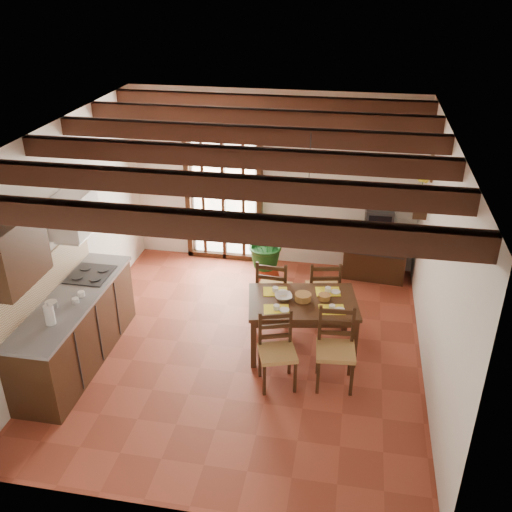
% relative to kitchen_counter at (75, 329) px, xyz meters
% --- Properties ---
extents(ground_plane, '(5.00, 5.00, 0.00)m').
position_rel_kitchen_counter_xyz_m(ground_plane, '(1.96, 0.60, -0.47)').
color(ground_plane, brown).
extents(room_shell, '(4.52, 5.02, 2.81)m').
position_rel_kitchen_counter_xyz_m(room_shell, '(1.96, 0.60, 1.34)').
color(room_shell, silver).
rests_on(room_shell, ground_plane).
extents(ceiling_beams, '(4.50, 4.34, 0.20)m').
position_rel_kitchen_counter_xyz_m(ceiling_beams, '(1.96, 0.60, 2.22)').
color(ceiling_beams, black).
rests_on(ceiling_beams, room_shell).
extents(french_door, '(1.26, 0.11, 2.32)m').
position_rel_kitchen_counter_xyz_m(french_door, '(1.16, 3.05, 0.70)').
color(french_door, white).
rests_on(french_door, ground_plane).
extents(kitchen_counter, '(0.64, 2.25, 1.38)m').
position_rel_kitchen_counter_xyz_m(kitchen_counter, '(0.00, 0.00, 0.00)').
color(kitchen_counter, black).
rests_on(kitchen_counter, ground_plane).
extents(upper_cabinet, '(0.35, 0.80, 0.70)m').
position_rel_kitchen_counter_xyz_m(upper_cabinet, '(-0.12, -0.70, 1.38)').
color(upper_cabinet, black).
rests_on(upper_cabinet, room_shell).
extents(range_hood, '(0.38, 0.60, 0.54)m').
position_rel_kitchen_counter_xyz_m(range_hood, '(-0.09, 0.55, 1.26)').
color(range_hood, white).
rests_on(range_hood, room_shell).
extents(counter_items, '(0.50, 1.43, 0.25)m').
position_rel_kitchen_counter_xyz_m(counter_items, '(0.00, 0.09, 0.49)').
color(counter_items, black).
rests_on(counter_items, kitchen_counter).
extents(dining_table, '(1.47, 1.08, 0.72)m').
position_rel_kitchen_counter_xyz_m(dining_table, '(2.69, 0.74, 0.16)').
color(dining_table, '#382012').
rests_on(dining_table, ground_plane).
extents(chair_near_left, '(0.52, 0.51, 0.90)m').
position_rel_kitchen_counter_xyz_m(chair_near_left, '(2.48, 0.01, -0.19)').
color(chair_near_left, '#AE8449').
rests_on(chair_near_left, ground_plane).
extents(chair_near_right, '(0.48, 0.46, 0.96)m').
position_rel_kitchen_counter_xyz_m(chair_near_right, '(3.14, 0.13, -0.17)').
color(chair_near_right, '#AE8449').
rests_on(chair_near_right, ground_plane).
extents(chair_far_left, '(0.47, 0.45, 0.96)m').
position_rel_kitchen_counter_xyz_m(chair_far_left, '(2.24, 1.35, -0.17)').
color(chair_far_left, '#AE8449').
rests_on(chair_far_left, ground_plane).
extents(chair_far_right, '(0.51, 0.50, 0.95)m').
position_rel_kitchen_counter_xyz_m(chair_far_right, '(2.90, 1.47, -0.18)').
color(chair_far_right, '#AE8449').
rests_on(chair_far_right, ground_plane).
extents(table_setting, '(0.97, 0.65, 0.09)m').
position_rel_kitchen_counter_xyz_m(table_setting, '(2.69, 0.74, 0.25)').
color(table_setting, yellow).
rests_on(table_setting, dining_table).
extents(table_bowl, '(0.27, 0.27, 0.05)m').
position_rel_kitchen_counter_xyz_m(table_bowl, '(2.45, 0.74, 0.28)').
color(table_bowl, white).
rests_on(table_bowl, dining_table).
extents(sideboard, '(0.97, 0.51, 0.80)m').
position_rel_kitchen_counter_xyz_m(sideboard, '(3.61, 2.83, -0.07)').
color(sideboard, black).
rests_on(sideboard, ground_plane).
extents(crt_tv, '(0.42, 0.40, 0.35)m').
position_rel_kitchen_counter_xyz_m(crt_tv, '(3.61, 2.82, 0.52)').
color(crt_tv, black).
rests_on(crt_tv, sideboard).
extents(fuse_box, '(0.25, 0.03, 0.32)m').
position_rel_kitchen_counter_xyz_m(fuse_box, '(3.46, 3.08, 1.28)').
color(fuse_box, white).
rests_on(fuse_box, room_shell).
extents(plant_pot, '(0.38, 0.38, 0.24)m').
position_rel_kitchen_counter_xyz_m(plant_pot, '(1.97, 2.50, -0.36)').
color(plant_pot, maroon).
rests_on(plant_pot, ground_plane).
extents(potted_plant, '(2.32, 2.11, 2.20)m').
position_rel_kitchen_counter_xyz_m(potted_plant, '(1.97, 2.50, 0.10)').
color(potted_plant, '#144C19').
rests_on(potted_plant, ground_plane).
extents(wall_shelf, '(0.20, 0.42, 0.20)m').
position_rel_kitchen_counter_xyz_m(wall_shelf, '(4.10, 2.20, 1.04)').
color(wall_shelf, black).
rests_on(wall_shelf, room_shell).
extents(shelf_vase, '(0.15, 0.15, 0.15)m').
position_rel_kitchen_counter_xyz_m(shelf_vase, '(4.10, 2.20, 1.18)').
color(shelf_vase, '#B2BFB2').
rests_on(shelf_vase, wall_shelf).
extents(shelf_flowers, '(0.14, 0.14, 0.36)m').
position_rel_kitchen_counter_xyz_m(shelf_flowers, '(4.10, 2.20, 1.38)').
color(shelf_flowers, yellow).
rests_on(shelf_flowers, shelf_vase).
extents(framed_picture, '(0.03, 0.32, 0.32)m').
position_rel_kitchen_counter_xyz_m(framed_picture, '(4.18, 2.20, 1.58)').
color(framed_picture, brown).
rests_on(framed_picture, room_shell).
extents(pendant_lamp, '(0.36, 0.36, 0.84)m').
position_rel_kitchen_counter_xyz_m(pendant_lamp, '(2.69, 0.84, 1.60)').
color(pendant_lamp, black).
rests_on(pendant_lamp, room_shell).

